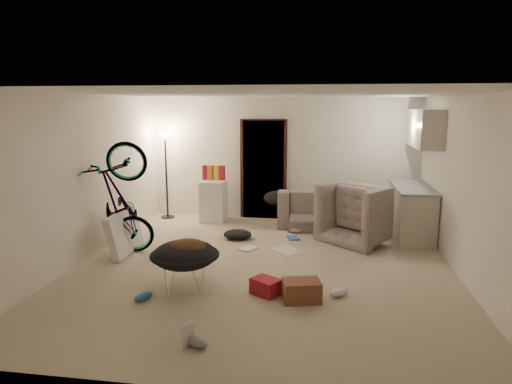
# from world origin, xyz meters

# --- Properties ---
(floor) EXTENTS (5.50, 6.00, 0.02)m
(floor) POSITION_xyz_m (0.00, 0.00, -0.01)
(floor) COLOR #B7A88D
(floor) RESTS_ON ground
(ceiling) EXTENTS (5.50, 6.00, 0.02)m
(ceiling) POSITION_xyz_m (0.00, 0.00, 2.51)
(ceiling) COLOR white
(ceiling) RESTS_ON wall_back
(wall_back) EXTENTS (5.50, 0.02, 2.50)m
(wall_back) POSITION_xyz_m (0.00, 3.01, 1.25)
(wall_back) COLOR white
(wall_back) RESTS_ON floor
(wall_front) EXTENTS (5.50, 0.02, 2.50)m
(wall_front) POSITION_xyz_m (0.00, -3.01, 1.25)
(wall_front) COLOR white
(wall_front) RESTS_ON floor
(wall_left) EXTENTS (0.02, 6.00, 2.50)m
(wall_left) POSITION_xyz_m (-2.76, 0.00, 1.25)
(wall_left) COLOR white
(wall_left) RESTS_ON floor
(wall_right) EXTENTS (0.02, 6.00, 2.50)m
(wall_right) POSITION_xyz_m (2.76, 0.00, 1.25)
(wall_right) COLOR white
(wall_right) RESTS_ON floor
(doorway) EXTENTS (0.85, 0.10, 2.04)m
(doorway) POSITION_xyz_m (-0.40, 2.97, 1.02)
(doorway) COLOR black
(doorway) RESTS_ON floor
(door_trim) EXTENTS (0.97, 0.04, 2.10)m
(door_trim) POSITION_xyz_m (-0.40, 2.94, 1.02)
(door_trim) COLOR #351B12
(door_trim) RESTS_ON floor
(floor_lamp) EXTENTS (0.28, 0.28, 1.81)m
(floor_lamp) POSITION_xyz_m (-2.40, 2.65, 1.31)
(floor_lamp) COLOR black
(floor_lamp) RESTS_ON floor
(kitchen_counter) EXTENTS (0.60, 1.50, 0.88)m
(kitchen_counter) POSITION_xyz_m (2.43, 2.00, 0.44)
(kitchen_counter) COLOR beige
(kitchen_counter) RESTS_ON floor
(counter_top) EXTENTS (0.64, 1.54, 0.04)m
(counter_top) POSITION_xyz_m (2.43, 2.00, 0.90)
(counter_top) COLOR gray
(counter_top) RESTS_ON kitchen_counter
(kitchen_uppers) EXTENTS (0.38, 1.40, 0.65)m
(kitchen_uppers) POSITION_xyz_m (2.56, 2.00, 1.95)
(kitchen_uppers) COLOR beige
(kitchen_uppers) RESTS_ON wall_right
(sofa) EXTENTS (1.91, 0.84, 0.55)m
(sofa) POSITION_xyz_m (0.91, 2.45, 0.27)
(sofa) COLOR #394038
(sofa) RESTS_ON floor
(armchair) EXTENTS (1.53, 1.52, 0.75)m
(armchair) POSITION_xyz_m (1.61, 1.69, 0.38)
(armchair) COLOR #394038
(armchair) RESTS_ON floor
(bicycle) EXTENTS (1.94, 1.05, 1.07)m
(bicycle) POSITION_xyz_m (-2.30, 0.25, 0.48)
(bicycle) COLOR black
(bicycle) RESTS_ON floor
(book_asset) EXTENTS (0.30, 0.27, 0.02)m
(book_asset) POSITION_xyz_m (-0.47, -2.42, 0.01)
(book_asset) COLOR #A41825
(book_asset) RESTS_ON floor
(mini_fridge) EXTENTS (0.49, 0.49, 0.83)m
(mini_fridge) POSITION_xyz_m (-1.37, 2.55, 0.41)
(mini_fridge) COLOR white
(mini_fridge) RESTS_ON floor
(snack_box_0) EXTENTS (0.11, 0.09, 0.30)m
(snack_box_0) POSITION_xyz_m (-1.54, 2.55, 1.00)
(snack_box_0) COLOR #A41825
(snack_box_0) RESTS_ON mini_fridge
(snack_box_1) EXTENTS (0.12, 0.10, 0.30)m
(snack_box_1) POSITION_xyz_m (-1.42, 2.55, 1.00)
(snack_box_1) COLOR #CF6419
(snack_box_1) RESTS_ON mini_fridge
(snack_box_2) EXTENTS (0.11, 0.08, 0.30)m
(snack_box_2) POSITION_xyz_m (-1.30, 2.55, 1.00)
(snack_box_2) COLOR yellow
(snack_box_2) RESTS_ON mini_fridge
(snack_box_3) EXTENTS (0.11, 0.09, 0.30)m
(snack_box_3) POSITION_xyz_m (-1.18, 2.55, 1.00)
(snack_box_3) COLOR #A41825
(snack_box_3) RESTS_ON mini_fridge
(saucer_chair) EXTENTS (0.89, 0.89, 0.63)m
(saucer_chair) POSITION_xyz_m (-0.88, -0.94, 0.38)
(saucer_chair) COLOR silver
(saucer_chair) RESTS_ON floor
(hoodie) EXTENTS (0.54, 0.48, 0.22)m
(hoodie) POSITION_xyz_m (-0.83, -0.97, 0.57)
(hoodie) COLOR #482B19
(hoodie) RESTS_ON saucer_chair
(sofa_drape) EXTENTS (0.60, 0.51, 0.28)m
(sofa_drape) POSITION_xyz_m (-0.04, 2.45, 0.54)
(sofa_drape) COLOR black
(sofa_drape) RESTS_ON sofa
(tv_box) EXTENTS (0.30, 1.03, 0.69)m
(tv_box) POSITION_xyz_m (-2.30, 0.33, 0.34)
(tv_box) COLOR silver
(tv_box) RESTS_ON floor
(drink_case_a) EXTENTS (0.51, 0.42, 0.26)m
(drink_case_a) POSITION_xyz_m (0.63, -1.08, 0.13)
(drink_case_a) COLOR brown
(drink_case_a) RESTS_ON floor
(drink_case_b) EXTENTS (0.43, 0.40, 0.20)m
(drink_case_b) POSITION_xyz_m (0.17, -0.95, 0.10)
(drink_case_b) COLOR #A41825
(drink_case_b) RESTS_ON floor
(juicer) EXTENTS (0.14, 0.14, 0.21)m
(juicer) POSITION_xyz_m (0.17, -0.89, 0.08)
(juicer) COLOR beige
(juicer) RESTS_ON floor
(newspaper) EXTENTS (0.64, 0.64, 0.01)m
(newspaper) POSITION_xyz_m (0.28, 0.84, 0.00)
(newspaper) COLOR beige
(newspaper) RESTS_ON floor
(book_blue) EXTENTS (0.27, 0.31, 0.03)m
(book_blue) POSITION_xyz_m (0.34, 1.52, 0.01)
(book_blue) COLOR #3262B6
(book_blue) RESTS_ON floor
(book_white) EXTENTS (0.34, 0.36, 0.03)m
(book_white) POSITION_xyz_m (-0.35, 0.79, 0.01)
(book_white) COLOR silver
(book_white) RESTS_ON floor
(shoe_0) EXTENTS (0.32, 0.28, 0.11)m
(shoe_0) POSITION_xyz_m (0.57, 2.55, 0.06)
(shoe_0) COLOR #3262B6
(shoe_0) RESTS_ON floor
(shoe_1) EXTENTS (0.27, 0.20, 0.09)m
(shoe_1) POSITION_xyz_m (0.34, 1.88, 0.05)
(shoe_1) COLOR slate
(shoe_1) RESTS_ON floor
(shoe_2) EXTENTS (0.23, 0.29, 0.10)m
(shoe_2) POSITION_xyz_m (-1.29, -1.38, 0.05)
(shoe_2) COLOR #3262B6
(shoe_2) RESTS_ON floor
(shoe_3) EXTENTS (0.32, 0.21, 0.11)m
(shoe_3) POSITION_xyz_m (-0.35, -2.33, 0.05)
(shoe_3) COLOR slate
(shoe_3) RESTS_ON floor
(shoe_4) EXTENTS (0.30, 0.28, 0.11)m
(shoe_4) POSITION_xyz_m (1.08, -0.89, 0.05)
(shoe_4) COLOR white
(shoe_4) RESTS_ON floor
(clothes_lump_a) EXTENTS (0.54, 0.47, 0.17)m
(clothes_lump_a) POSITION_xyz_m (-1.21, 0.14, 0.08)
(clothes_lump_a) COLOR black
(clothes_lump_a) RESTS_ON floor
(clothes_lump_b) EXTENTS (0.52, 0.46, 0.15)m
(clothes_lump_b) POSITION_xyz_m (-0.65, 1.38, 0.08)
(clothes_lump_b) COLOR black
(clothes_lump_b) RESTS_ON floor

